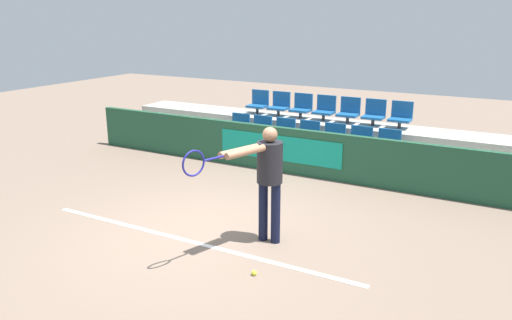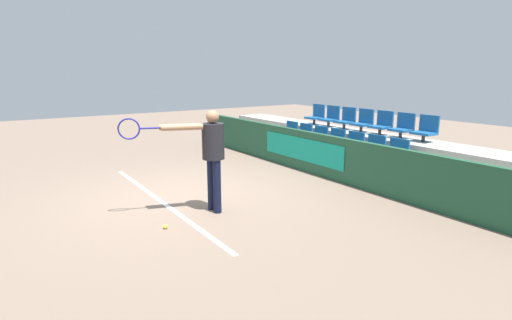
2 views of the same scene
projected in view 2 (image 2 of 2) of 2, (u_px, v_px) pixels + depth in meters
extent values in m
plane|color=#7A6656|center=(180.00, 198.00, 7.17)|extent=(30.00, 30.00, 0.00)
cube|color=white|center=(161.00, 201.00, 6.98)|extent=(5.09, 0.08, 0.01)
cube|color=#1E4C33|center=(313.00, 153.00, 8.81)|extent=(9.90, 0.12, 0.92)
cube|color=#0F937A|center=(301.00, 149.00, 9.02)|extent=(2.64, 0.02, 0.51)
cube|color=#ADA89E|center=(330.00, 161.00, 9.16)|extent=(9.50, 0.92, 0.41)
cube|color=#ADA89E|center=(359.00, 149.00, 9.62)|extent=(9.50, 0.92, 0.81)
cylinder|color=#333333|center=(287.00, 139.00, 10.47)|extent=(0.07, 0.07, 0.15)
cube|color=#195693|center=(287.00, 136.00, 10.45)|extent=(0.44, 0.36, 0.05)
cube|color=#195693|center=(292.00, 128.00, 10.49)|extent=(0.44, 0.04, 0.34)
cylinder|color=#333333|center=(301.00, 142.00, 10.02)|extent=(0.07, 0.07, 0.15)
cube|color=#195693|center=(301.00, 138.00, 10.00)|extent=(0.44, 0.36, 0.05)
cube|color=#195693|center=(306.00, 130.00, 10.04)|extent=(0.44, 0.04, 0.34)
cylinder|color=#333333|center=(316.00, 146.00, 9.57)|extent=(0.07, 0.07, 0.15)
cube|color=#195693|center=(316.00, 142.00, 9.55)|extent=(0.44, 0.36, 0.05)
cube|color=#195693|center=(321.00, 133.00, 9.59)|extent=(0.44, 0.04, 0.34)
cylinder|color=#333333|center=(332.00, 149.00, 9.12)|extent=(0.07, 0.07, 0.15)
cube|color=#195693|center=(333.00, 145.00, 9.10)|extent=(0.44, 0.36, 0.05)
cube|color=#195693|center=(338.00, 136.00, 9.15)|extent=(0.44, 0.04, 0.34)
cylinder|color=#333333|center=(351.00, 153.00, 8.68)|extent=(0.07, 0.07, 0.15)
cube|color=#195693|center=(351.00, 149.00, 8.65)|extent=(0.44, 0.36, 0.05)
cube|color=#195693|center=(356.00, 139.00, 8.70)|extent=(0.44, 0.04, 0.34)
cylinder|color=#333333|center=(371.00, 158.00, 8.23)|extent=(0.07, 0.07, 0.15)
cube|color=#195693|center=(371.00, 153.00, 8.21)|extent=(0.44, 0.36, 0.05)
cube|color=#195693|center=(377.00, 143.00, 8.25)|extent=(0.44, 0.04, 0.34)
cylinder|color=#333333|center=(393.00, 163.00, 7.78)|extent=(0.07, 0.07, 0.15)
cube|color=#195693|center=(393.00, 158.00, 7.76)|extent=(0.44, 0.36, 0.05)
cube|color=#195693|center=(399.00, 147.00, 7.80)|extent=(0.44, 0.04, 0.34)
cylinder|color=#333333|center=(314.00, 122.00, 10.88)|extent=(0.07, 0.07, 0.15)
cube|color=#195693|center=(314.00, 118.00, 10.86)|extent=(0.44, 0.36, 0.05)
cube|color=#195693|center=(319.00, 110.00, 10.90)|extent=(0.44, 0.04, 0.34)
cylinder|color=#333333|center=(328.00, 124.00, 10.43)|extent=(0.07, 0.07, 0.15)
cube|color=#195693|center=(329.00, 120.00, 10.41)|extent=(0.44, 0.36, 0.05)
cube|color=#195693|center=(333.00, 112.00, 10.46)|extent=(0.44, 0.04, 0.34)
cylinder|color=#333333|center=(344.00, 126.00, 9.99)|extent=(0.07, 0.07, 0.15)
cube|color=#195693|center=(344.00, 122.00, 9.96)|extent=(0.44, 0.36, 0.05)
cube|color=#195693|center=(349.00, 114.00, 10.01)|extent=(0.44, 0.04, 0.34)
cylinder|color=#333333|center=(361.00, 129.00, 9.54)|extent=(0.07, 0.07, 0.15)
cube|color=#195693|center=(361.00, 125.00, 9.52)|extent=(0.44, 0.36, 0.05)
cube|color=#195693|center=(366.00, 116.00, 9.56)|extent=(0.44, 0.04, 0.34)
cylinder|color=#333333|center=(380.00, 132.00, 9.09)|extent=(0.07, 0.07, 0.15)
cube|color=#195693|center=(380.00, 127.00, 9.07)|extent=(0.44, 0.36, 0.05)
cube|color=#195693|center=(385.00, 118.00, 9.11)|extent=(0.44, 0.04, 0.34)
cylinder|color=#333333|center=(400.00, 135.00, 8.64)|extent=(0.07, 0.07, 0.15)
cube|color=#195693|center=(401.00, 130.00, 8.62)|extent=(0.44, 0.36, 0.05)
cube|color=#195693|center=(406.00, 121.00, 8.66)|extent=(0.44, 0.04, 0.34)
cylinder|color=#333333|center=(423.00, 138.00, 8.19)|extent=(0.07, 0.07, 0.15)
cube|color=#195693|center=(424.00, 133.00, 8.17)|extent=(0.44, 0.36, 0.05)
cube|color=#195693|center=(429.00, 123.00, 8.22)|extent=(0.44, 0.04, 0.34)
cylinder|color=black|center=(211.00, 184.00, 6.50)|extent=(0.13, 0.13, 0.87)
cylinder|color=black|center=(217.00, 187.00, 6.35)|extent=(0.13, 0.13, 0.87)
cylinder|color=black|center=(213.00, 141.00, 6.27)|extent=(0.35, 0.35, 0.57)
sphere|color=#9E7051|center=(213.00, 117.00, 6.18)|extent=(0.20, 0.20, 0.20)
cylinder|color=#9E7051|center=(180.00, 127.00, 6.13)|extent=(0.28, 0.62, 0.09)
cylinder|color=#9E7051|center=(182.00, 127.00, 6.05)|extent=(0.28, 0.62, 0.09)
cylinder|color=navy|center=(150.00, 128.00, 5.97)|extent=(0.12, 0.29, 0.03)
torus|color=navy|center=(129.00, 129.00, 5.89)|extent=(0.13, 0.31, 0.32)
sphere|color=#CCDB33|center=(166.00, 227.00, 5.76)|extent=(0.07, 0.07, 0.07)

